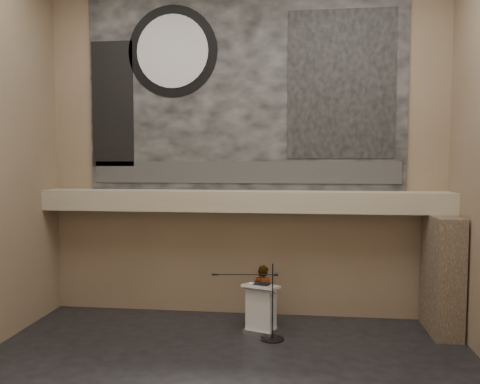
# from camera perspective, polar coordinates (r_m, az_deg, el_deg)

# --- Properties ---
(wall_back) EXTENTS (10.00, 0.02, 8.50)m
(wall_back) POSITION_cam_1_polar(r_m,az_deg,el_deg) (11.87, 0.44, 5.32)
(wall_back) COLOR #78644C
(wall_back) RESTS_ON floor
(wall_front) EXTENTS (10.00, 0.02, 8.50)m
(wall_front) POSITION_cam_1_polar(r_m,az_deg,el_deg) (4.02, -11.94, 8.03)
(wall_front) COLOR #78644C
(wall_front) RESTS_ON floor
(soffit) EXTENTS (10.00, 0.80, 0.50)m
(soffit) POSITION_cam_1_polar(r_m,az_deg,el_deg) (11.52, 0.23, -1.11)
(soffit) COLOR tan
(soffit) RESTS_ON wall_back
(sprinkler_left) EXTENTS (0.04, 0.04, 0.06)m
(sprinkler_left) POSITION_cam_1_polar(r_m,az_deg,el_deg) (11.78, -7.57, -2.40)
(sprinkler_left) COLOR #B2893D
(sprinkler_left) RESTS_ON soffit
(sprinkler_right) EXTENTS (0.04, 0.04, 0.06)m
(sprinkler_right) POSITION_cam_1_polar(r_m,az_deg,el_deg) (11.44, 9.71, -2.60)
(sprinkler_right) COLOR #B2893D
(sprinkler_right) RESTS_ON soffit
(banner) EXTENTS (8.00, 0.05, 5.00)m
(banner) POSITION_cam_1_polar(r_m,az_deg,el_deg) (11.97, 0.43, 12.28)
(banner) COLOR black
(banner) RESTS_ON wall_back
(banner_text_strip) EXTENTS (7.76, 0.02, 0.55)m
(banner_text_strip) POSITION_cam_1_polar(r_m,az_deg,el_deg) (11.81, 0.41, 2.42)
(banner_text_strip) COLOR #2E2E2E
(banner_text_strip) RESTS_ON banner
(banner_clock_rim) EXTENTS (2.30, 0.02, 2.30)m
(banner_clock_rim) POSITION_cam_1_polar(r_m,az_deg,el_deg) (12.43, -8.23, 16.61)
(banner_clock_rim) COLOR black
(banner_clock_rim) RESTS_ON banner
(banner_clock_face) EXTENTS (1.84, 0.02, 1.84)m
(banner_clock_face) POSITION_cam_1_polar(r_m,az_deg,el_deg) (12.42, -8.25, 16.63)
(banner_clock_face) COLOR silver
(banner_clock_face) RESTS_ON banner
(banner_building_print) EXTENTS (2.60, 0.02, 3.60)m
(banner_building_print) POSITION_cam_1_polar(r_m,az_deg,el_deg) (11.93, 12.24, 12.71)
(banner_building_print) COLOR black
(banner_building_print) RESTS_ON banner
(banner_brick_print) EXTENTS (1.10, 0.02, 3.20)m
(banner_brick_print) POSITION_cam_1_polar(r_m,az_deg,el_deg) (12.71, -15.27, 10.29)
(banner_brick_print) COLOR black
(banner_brick_print) RESTS_ON banner
(stone_pier) EXTENTS (0.60, 1.40, 2.70)m
(stone_pier) POSITION_cam_1_polar(r_m,az_deg,el_deg) (11.76, 23.43, -9.23)
(stone_pier) COLOR #44372A
(stone_pier) RESTS_ON floor
(lectern) EXTENTS (0.91, 0.77, 1.14)m
(lectern) POSITION_cam_1_polar(r_m,az_deg,el_deg) (11.10, 2.59, -13.96)
(lectern) COLOR silver
(lectern) RESTS_ON floor
(binder) EXTENTS (0.41, 0.37, 0.04)m
(binder) POSITION_cam_1_polar(r_m,az_deg,el_deg) (10.92, 2.66, -11.16)
(binder) COLOR black
(binder) RESTS_ON lectern
(papers) EXTENTS (0.25, 0.33, 0.00)m
(papers) POSITION_cam_1_polar(r_m,az_deg,el_deg) (10.96, 1.71, -11.19)
(papers) COLOR white
(papers) RESTS_ON lectern
(speaker_person) EXTENTS (0.62, 0.51, 1.46)m
(speaker_person) POSITION_cam_1_polar(r_m,az_deg,el_deg) (11.44, 2.84, -12.47)
(speaker_person) COLOR silver
(speaker_person) RESTS_ON floor
(mic_stand) EXTENTS (1.59, 0.52, 1.69)m
(mic_stand) POSITION_cam_1_polar(r_m,az_deg,el_deg) (10.77, 3.69, -16.19)
(mic_stand) COLOR black
(mic_stand) RESTS_ON floor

